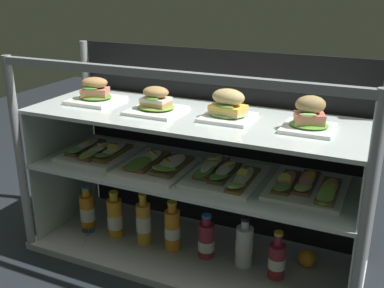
% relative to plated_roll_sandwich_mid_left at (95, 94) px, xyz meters
% --- Properties ---
extents(ground_plane, '(6.00, 6.00, 0.02)m').
position_rel_plated_roll_sandwich_mid_left_xyz_m(ground_plane, '(0.47, -0.01, -0.70)').
color(ground_plane, black).
rests_on(ground_plane, ground).
extents(case_base_deck, '(1.42, 0.52, 0.03)m').
position_rel_plated_roll_sandwich_mid_left_xyz_m(case_base_deck, '(0.47, -0.01, -0.67)').
color(case_base_deck, '#B6B5B8').
rests_on(case_base_deck, ground).
extents(case_frame, '(1.42, 0.52, 0.87)m').
position_rel_plated_roll_sandwich_mid_left_xyz_m(case_frame, '(0.47, 0.13, -0.21)').
color(case_frame, gray).
rests_on(case_frame, ground).
extents(riser_lower_tier, '(1.35, 0.45, 0.36)m').
position_rel_plated_roll_sandwich_mid_left_xyz_m(riser_lower_tier, '(0.47, -0.01, -0.48)').
color(riser_lower_tier, silver).
rests_on(riser_lower_tier, case_base_deck).
extents(shelf_lower_glass, '(1.36, 0.47, 0.02)m').
position_rel_plated_roll_sandwich_mid_left_xyz_m(shelf_lower_glass, '(0.47, -0.01, -0.29)').
color(shelf_lower_glass, silver).
rests_on(shelf_lower_glass, riser_lower_tier).
extents(riser_upper_tier, '(1.35, 0.45, 0.23)m').
position_rel_plated_roll_sandwich_mid_left_xyz_m(riser_upper_tier, '(0.47, -0.01, -0.17)').
color(riser_upper_tier, silver).
rests_on(riser_upper_tier, shelf_lower_glass).
extents(shelf_upper_glass, '(1.36, 0.47, 0.02)m').
position_rel_plated_roll_sandwich_mid_left_xyz_m(shelf_upper_glass, '(0.47, -0.01, -0.04)').
color(shelf_upper_glass, silver).
rests_on(shelf_upper_glass, riser_upper_tier).
extents(plated_roll_sandwich_mid_left, '(0.20, 0.20, 0.11)m').
position_rel_plated_roll_sandwich_mid_left_xyz_m(plated_roll_sandwich_mid_left, '(0.00, 0.00, 0.00)').
color(plated_roll_sandwich_mid_left, white).
rests_on(plated_roll_sandwich_mid_left, shelf_upper_glass).
extents(plated_roll_sandwich_right_of_center, '(0.21, 0.21, 0.10)m').
position_rel_plated_roll_sandwich_mid_left_xyz_m(plated_roll_sandwich_right_of_center, '(0.32, -0.03, -0.00)').
color(plated_roll_sandwich_right_of_center, white).
rests_on(plated_roll_sandwich_right_of_center, shelf_upper_glass).
extents(plated_roll_sandwich_far_right, '(0.19, 0.19, 0.12)m').
position_rel_plated_roll_sandwich_mid_left_xyz_m(plated_roll_sandwich_far_right, '(0.61, -0.00, 0.01)').
color(plated_roll_sandwich_far_right, white).
rests_on(plated_roll_sandwich_far_right, shelf_upper_glass).
extents(plated_roll_sandwich_mid_right, '(0.18, 0.18, 0.13)m').
position_rel_plated_roll_sandwich_mid_left_xyz_m(plated_roll_sandwich_mid_right, '(0.92, -0.01, 0.01)').
color(plated_roll_sandwich_mid_right, white).
rests_on(plated_roll_sandwich_mid_right, shelf_upper_glass).
extents(open_sandwich_tray_far_left, '(0.28, 0.33, 0.06)m').
position_rel_plated_roll_sandwich_mid_left_xyz_m(open_sandwich_tray_far_left, '(0.01, -0.01, -0.26)').
color(open_sandwich_tray_far_left, white).
rests_on(open_sandwich_tray_far_left, shelf_lower_glass).
extents(open_sandwich_tray_mid_right, '(0.28, 0.33, 0.06)m').
position_rel_plated_roll_sandwich_mid_left_xyz_m(open_sandwich_tray_mid_right, '(0.32, -0.03, -0.26)').
color(open_sandwich_tray_mid_right, white).
rests_on(open_sandwich_tray_mid_right, shelf_lower_glass).
extents(open_sandwich_tray_near_right_corner, '(0.28, 0.34, 0.06)m').
position_rel_plated_roll_sandwich_mid_left_xyz_m(open_sandwich_tray_near_right_corner, '(0.61, -0.01, -0.26)').
color(open_sandwich_tray_near_right_corner, white).
rests_on(open_sandwich_tray_near_right_corner, shelf_lower_glass).
extents(open_sandwich_tray_mid_left, '(0.28, 0.33, 0.06)m').
position_rel_plated_roll_sandwich_mid_left_xyz_m(open_sandwich_tray_mid_left, '(0.93, 0.01, -0.26)').
color(open_sandwich_tray_mid_left, white).
rests_on(open_sandwich_tray_mid_left, shelf_lower_glass).
extents(juice_bottle_back_center, '(0.07, 0.07, 0.21)m').
position_rel_plated_roll_sandwich_mid_left_xyz_m(juice_bottle_back_center, '(-0.07, -0.03, -0.57)').
color(juice_bottle_back_center, orange).
rests_on(juice_bottle_back_center, case_base_deck).
extents(juice_bottle_near_post, '(0.07, 0.07, 0.22)m').
position_rel_plated_roll_sandwich_mid_left_xyz_m(juice_bottle_near_post, '(0.09, -0.04, -0.56)').
color(juice_bottle_near_post, orange).
rests_on(juice_bottle_near_post, case_base_deck).
extents(juice_bottle_tucked_behind, '(0.07, 0.07, 0.24)m').
position_rel_plated_roll_sandwich_mid_left_xyz_m(juice_bottle_tucked_behind, '(0.25, -0.04, -0.55)').
color(juice_bottle_tucked_behind, gold).
rests_on(juice_bottle_tucked_behind, case_base_deck).
extents(juice_bottle_back_left, '(0.07, 0.07, 0.23)m').
position_rel_plated_roll_sandwich_mid_left_xyz_m(juice_bottle_back_left, '(0.38, -0.03, -0.56)').
color(juice_bottle_back_left, orange).
rests_on(juice_bottle_back_left, case_base_deck).
extents(juice_bottle_front_second, '(0.07, 0.07, 0.20)m').
position_rel_plated_roll_sandwich_mid_left_xyz_m(juice_bottle_front_second, '(0.54, -0.02, -0.58)').
color(juice_bottle_front_second, '#962C3D').
rests_on(juice_bottle_front_second, case_base_deck).
extents(juice_bottle_back_right, '(0.07, 0.07, 0.22)m').
position_rel_plated_roll_sandwich_mid_left_xyz_m(juice_bottle_back_right, '(0.71, -0.02, -0.56)').
color(juice_bottle_back_right, white).
rests_on(juice_bottle_back_right, case_base_deck).
extents(juice_bottle_front_left_end, '(0.07, 0.07, 0.20)m').
position_rel_plated_roll_sandwich_mid_left_xyz_m(juice_bottle_front_left_end, '(0.85, -0.04, -0.58)').
color(juice_bottle_front_left_end, '#9C2938').
rests_on(juice_bottle_front_left_end, case_base_deck).
extents(orange_fruit_beside_bottles, '(0.07, 0.07, 0.07)m').
position_rel_plated_roll_sandwich_mid_left_xyz_m(orange_fruit_beside_bottles, '(0.95, 0.08, -0.62)').
color(orange_fruit_beside_bottles, orange).
rests_on(orange_fruit_beside_bottles, case_base_deck).
extents(kitchen_scissors, '(0.12, 0.16, 0.01)m').
position_rel_plated_roll_sandwich_mid_left_xyz_m(kitchen_scissors, '(-0.04, -0.08, -0.65)').
color(kitchen_scissors, silver).
rests_on(kitchen_scissors, case_base_deck).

